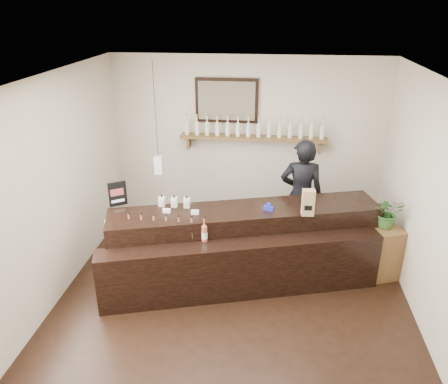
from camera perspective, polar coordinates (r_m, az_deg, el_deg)
ground at (r=5.78m, az=1.09°, el=-14.33°), size 5.00×5.00×0.00m
room_shell at (r=4.92m, az=1.24°, el=1.48°), size 5.00×5.00×5.00m
back_wall_decor at (r=7.16m, az=1.96°, el=9.08°), size 2.66×0.96×1.69m
counter at (r=5.97m, az=2.59°, el=-7.42°), size 3.68×1.96×1.19m
promo_sign at (r=6.01m, az=-13.73°, el=-0.25°), size 0.22×0.15×0.34m
paper_bag at (r=5.69m, az=10.93°, el=-1.36°), size 0.16×0.13×0.35m
tape_dispenser at (r=5.79m, az=5.83°, el=-2.02°), size 0.14×0.08×0.11m
side_cabinet at (r=6.52m, az=19.89°, el=-7.15°), size 0.52×0.61×0.75m
potted_plant at (r=6.25m, az=20.63°, el=-2.51°), size 0.41×0.36×0.43m
shopkeeper at (r=6.62m, az=10.09°, el=0.48°), size 0.73×0.48×1.98m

